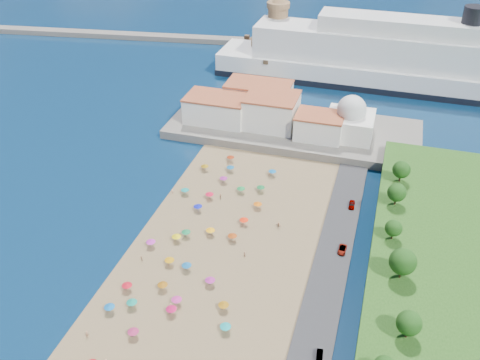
% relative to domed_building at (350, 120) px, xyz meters
% --- Properties ---
extents(ground, '(700.00, 700.00, 0.00)m').
position_rel_domed_building_xyz_m(ground, '(-30.00, -71.00, -8.97)').
color(ground, '#071938').
rests_on(ground, ground).
extents(terrace, '(90.00, 36.00, 3.00)m').
position_rel_domed_building_xyz_m(terrace, '(-20.00, 2.00, -7.47)').
color(terrace, '#59544C').
rests_on(terrace, ground).
extents(jetty, '(18.00, 70.00, 2.40)m').
position_rel_domed_building_xyz_m(jetty, '(-42.00, 37.00, -7.77)').
color(jetty, '#59544C').
rests_on(jetty, ground).
extents(breakwater, '(199.03, 34.77, 2.60)m').
position_rel_domed_building_xyz_m(breakwater, '(-140.00, 82.00, -7.67)').
color(breakwater, '#59544C').
rests_on(breakwater, ground).
extents(waterfront_buildings, '(57.00, 29.00, 11.00)m').
position_rel_domed_building_xyz_m(waterfront_buildings, '(-33.05, 2.64, -1.10)').
color(waterfront_buildings, silver).
rests_on(waterfront_buildings, terrace).
extents(domed_building, '(16.00, 16.00, 15.00)m').
position_rel_domed_building_xyz_m(domed_building, '(0.00, 0.00, 0.00)').
color(domed_building, silver).
rests_on(domed_building, terrace).
extents(fortress, '(40.00, 40.00, 32.40)m').
position_rel_domed_building_xyz_m(fortress, '(-42.00, 67.00, -2.29)').
color(fortress, '#99754C').
rests_on(fortress, ground).
extents(cruise_ship, '(164.96, 26.03, 36.02)m').
position_rel_domed_building_xyz_m(cruise_ship, '(16.90, 57.66, 1.69)').
color(cruise_ship, black).
rests_on(cruise_ship, ground).
extents(beach_parasols, '(30.64, 113.21, 2.20)m').
position_rel_domed_building_xyz_m(beach_parasols, '(-31.61, -79.47, -6.83)').
color(beach_parasols, gray).
rests_on(beach_parasols, beach).
extents(beachgoers, '(36.03, 97.08, 1.89)m').
position_rel_domed_building_xyz_m(beachgoers, '(-30.07, -74.13, -7.84)').
color(beachgoers, tan).
rests_on(beachgoers, beach).
extents(parked_cars, '(2.11, 60.21, 1.40)m').
position_rel_domed_building_xyz_m(parked_cars, '(6.00, -61.15, -7.63)').
color(parked_cars, gray).
rests_on(parked_cars, promenade).
extents(hillside_trees, '(12.64, 104.80, 8.01)m').
position_rel_domed_building_xyz_m(hillside_trees, '(18.66, -80.40, 1.16)').
color(hillside_trees, '#382314').
rests_on(hillside_trees, hillside).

